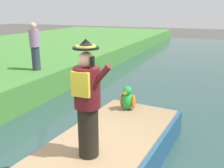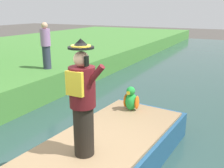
{
  "view_description": "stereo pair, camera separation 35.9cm",
  "coord_description": "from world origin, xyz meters",
  "px_view_note": "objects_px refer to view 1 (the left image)",
  "views": [
    {
      "loc": [
        1.72,
        -3.09,
        2.96
      ],
      "look_at": [
        -0.07,
        1.1,
        1.61
      ],
      "focal_mm": 40.67,
      "sensor_mm": 36.0,
      "label": 1
    },
    {
      "loc": [
        2.05,
        -2.94,
        2.96
      ],
      "look_at": [
        -0.07,
        1.1,
        1.61
      ],
      "focal_mm": 40.67,
      "sensor_mm": 36.0,
      "label": 2
    }
  ],
  "objects_px": {
    "person_pirate": "(87,101)",
    "parrot_plush": "(128,99)",
    "person_bystander": "(35,46)",
    "boat": "(106,154)"
  },
  "relations": [
    {
      "from": "person_pirate",
      "to": "parrot_plush",
      "type": "xyz_separation_m",
      "value": [
        -0.09,
        2.07,
        -0.68
      ]
    },
    {
      "from": "boat",
      "to": "person_bystander",
      "type": "bearing_deg",
      "value": 142.36
    },
    {
      "from": "boat",
      "to": "parrot_plush",
      "type": "bearing_deg",
      "value": 94.45
    },
    {
      "from": "boat",
      "to": "person_pirate",
      "type": "bearing_deg",
      "value": -92.73
    },
    {
      "from": "parrot_plush",
      "to": "person_bystander",
      "type": "bearing_deg",
      "value": 157.63
    },
    {
      "from": "boat",
      "to": "person_bystander",
      "type": "relative_size",
      "value": 2.71
    },
    {
      "from": "boat",
      "to": "parrot_plush",
      "type": "distance_m",
      "value": 1.61
    },
    {
      "from": "boat",
      "to": "person_bystander",
      "type": "height_order",
      "value": "person_bystander"
    },
    {
      "from": "boat",
      "to": "parrot_plush",
      "type": "xyz_separation_m",
      "value": [
        -0.12,
        1.5,
        0.55
      ]
    },
    {
      "from": "person_pirate",
      "to": "person_bystander",
      "type": "distance_m",
      "value": 5.46
    }
  ]
}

